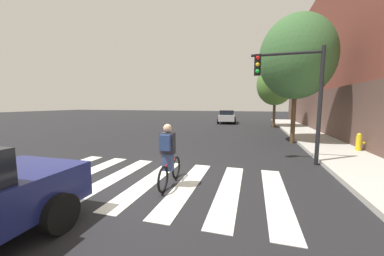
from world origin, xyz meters
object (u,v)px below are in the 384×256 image
Objects in this scene: traffic_light_near at (295,86)px; fire_hydrant at (359,142)px; street_tree_near at (297,58)px; street_tree_mid at (275,84)px; sedan_mid at (227,116)px; cyclist at (168,156)px.

fire_hydrant is at bearing 37.97° from traffic_light_near.
street_tree_mid is (-0.28, 8.17, -0.74)m from street_tree_near.
fire_hydrant is 0.13× the size of street_tree_mid.
street_tree_mid reaches higher than traffic_light_near.
street_tree_near is (-2.36, 2.06, 4.17)m from fire_hydrant.
street_tree_mid is at bearing 91.98° from street_tree_near.
traffic_light_near is 4.90m from street_tree_near.
traffic_light_near is at bearing -142.03° from fire_hydrant.
sedan_mid is 16.91m from traffic_light_near.
street_tree_near is at bearing 61.19° from cyclist.
cyclist is 9.74m from street_tree_near.
traffic_light_near is 0.71× the size of street_tree_mid.
sedan_mid is 1.05× the size of traffic_light_near.
cyclist is at bearing -104.12° from street_tree_mid.
traffic_light_near is at bearing 43.24° from cyclist.
cyclist is 0.41× the size of traffic_light_near.
cyclist is at bearing -139.10° from fire_hydrant.
street_tree_near is (0.74, 4.48, 1.84)m from traffic_light_near.
cyclist reaches higher than sedan_mid.
street_tree_mid reaches higher than fire_hydrant.
sedan_mid is at bearing 143.30° from street_tree_mid.
cyclist is 2.19× the size of fire_hydrant.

